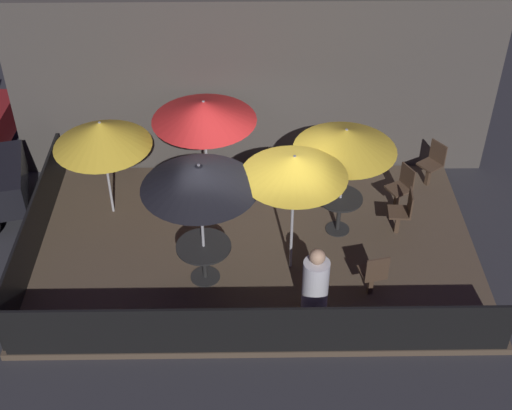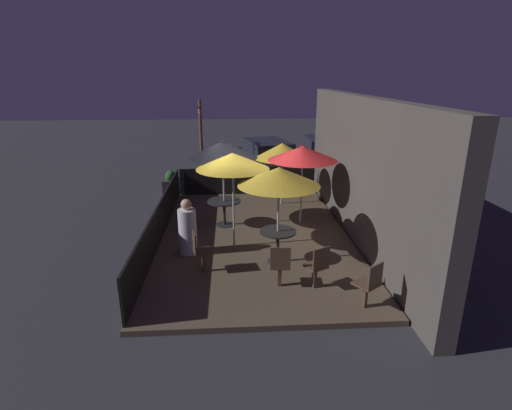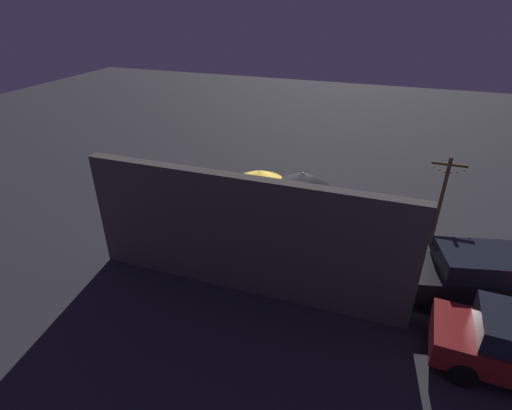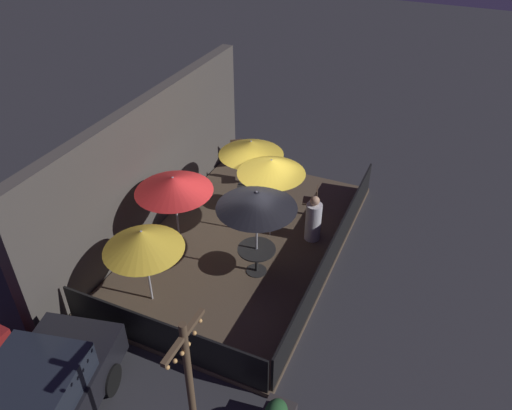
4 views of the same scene
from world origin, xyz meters
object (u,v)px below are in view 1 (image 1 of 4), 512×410
(patio_umbrella_3, at_px, (101,134))
(patio_chair_0, at_px, (403,211))
(dining_table_1, at_px, (204,252))
(patio_chair_2, at_px, (374,273))
(patio_chair_1, at_px, (433,162))
(patron_0, at_px, (315,286))
(dining_table_0, at_px, (340,204))
(patio_chair_3, at_px, (401,187))
(patio_umbrella_0, at_px, (346,140))
(patio_umbrella_2, at_px, (294,166))
(patio_umbrella_1, at_px, (199,176))
(patio_umbrella_4, at_px, (204,111))

(patio_umbrella_3, distance_m, patio_chair_0, 5.68)
(dining_table_1, bearing_deg, patio_umbrella_3, 135.08)
(patio_umbrella_3, relative_size, dining_table_1, 2.15)
(patio_chair_0, distance_m, patio_chair_2, 1.82)
(patio_chair_1, xyz_separation_m, patron_0, (-2.65, -3.54, 0.09))
(dining_table_0, xyz_separation_m, patio_chair_3, (1.26, 0.65, -0.09))
(dining_table_1, distance_m, patio_chair_2, 2.88)
(patio_umbrella_0, xyz_separation_m, dining_table_1, (-2.45, -1.25, -1.44))
(patron_0, bearing_deg, patio_chair_0, -104.09)
(patio_umbrella_2, bearing_deg, patio_umbrella_3, 154.49)
(patio_umbrella_0, relative_size, patio_chair_1, 2.37)
(dining_table_1, relative_size, patio_chair_1, 1.00)
(patio_umbrella_1, distance_m, patio_chair_1, 5.49)
(patio_chair_1, bearing_deg, patio_chair_3, 10.60)
(patio_umbrella_3, bearing_deg, dining_table_1, -44.92)
(patio_chair_1, relative_size, patron_0, 0.69)
(patio_umbrella_2, distance_m, patio_umbrella_3, 3.77)
(dining_table_1, bearing_deg, dining_table_0, 27.03)
(dining_table_0, relative_size, patron_0, 0.61)
(patio_umbrella_2, bearing_deg, dining_table_0, 46.31)
(patio_umbrella_2, xyz_separation_m, patio_chair_0, (2.11, 0.90, -1.67))
(patio_umbrella_0, relative_size, patio_chair_0, 2.40)
(dining_table_0, relative_size, patio_chair_3, 0.88)
(patio_chair_2, bearing_deg, dining_table_0, 0.00)
(patio_chair_0, relative_size, patron_0, 0.68)
(patio_umbrella_2, distance_m, patio_chair_3, 3.22)
(patio_umbrella_0, relative_size, patio_chair_3, 2.38)
(dining_table_1, xyz_separation_m, patio_chair_1, (4.48, 2.69, -0.07))
(dining_table_0, bearing_deg, patio_chair_1, 35.30)
(patio_umbrella_4, bearing_deg, patio_umbrella_2, -51.75)
(patio_chair_3, bearing_deg, patio_umbrella_3, -26.81)
(patio_umbrella_2, relative_size, patron_0, 1.75)
(patio_umbrella_4, relative_size, patron_0, 1.65)
(patio_umbrella_1, distance_m, patron_0, 2.56)
(patio_umbrella_1, xyz_separation_m, patio_umbrella_2, (1.50, 0.26, -0.00))
(patio_chair_0, distance_m, patio_chair_3, 0.74)
(dining_table_0, distance_m, patio_chair_0, 1.17)
(patio_umbrella_4, distance_m, dining_table_1, 2.65)
(dining_table_1, bearing_deg, patio_umbrella_0, 27.03)
(patio_umbrella_3, height_order, dining_table_0, patio_umbrella_3)
(dining_table_0, bearing_deg, patio_umbrella_3, 171.82)
(patio_umbrella_4, distance_m, dining_table_0, 3.02)
(patio_umbrella_4, xyz_separation_m, patio_chair_3, (3.74, -0.31, -1.53))
(patio_umbrella_4, distance_m, patio_chair_0, 4.09)
(patio_chair_1, distance_m, patio_chair_3, 1.11)
(patio_umbrella_2, bearing_deg, patio_chair_0, 23.17)
(patio_umbrella_3, xyz_separation_m, patron_0, (3.71, -2.72, -1.17))
(patio_umbrella_3, bearing_deg, patio_chair_2, -26.56)
(patio_chair_2, bearing_deg, patron_0, 97.48)
(patio_umbrella_4, bearing_deg, patio_umbrella_3, -169.82)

